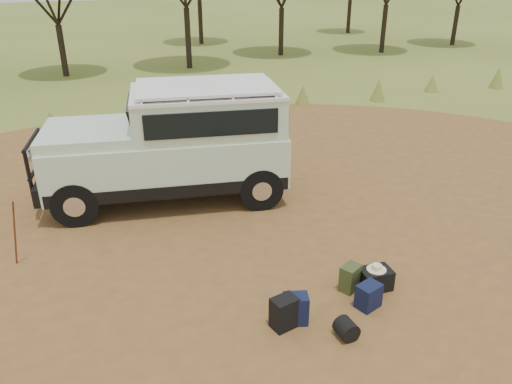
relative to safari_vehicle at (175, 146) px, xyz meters
name	(u,v)px	position (x,y,z in m)	size (l,w,h in m)	color
ground	(244,254)	(0.51, -2.89, -1.26)	(140.00, 140.00, 0.00)	olive
dirt_clearing	(244,253)	(0.51, -2.89, -1.25)	(23.00, 23.00, 0.01)	brown
grass_fringe	(151,114)	(0.63, 5.78, -0.86)	(36.60, 1.60, 0.90)	olive
safari_vehicle	(175,146)	(0.00, 0.00, 0.00)	(5.66, 3.13, 2.61)	silver
walking_staff	(15,233)	(-3.36, -1.69, -0.60)	(0.03, 0.03, 1.33)	#5F3116
backpack_black	(284,313)	(0.30, -5.05, -1.00)	(0.37, 0.28, 0.51)	black
backpack_navy	(296,309)	(0.51, -5.02, -1.01)	(0.37, 0.27, 0.49)	#111D37
backpack_olive	(350,278)	(1.72, -4.64, -1.03)	(0.33, 0.24, 0.46)	#3F4921
duffel_navy	(369,296)	(1.74, -5.14, -1.05)	(0.37, 0.28, 0.42)	#111D37
hard_case	(375,279)	(2.14, -4.76, -1.07)	(0.52, 0.37, 0.37)	black
stuff_sack	(346,329)	(1.04, -5.61, -1.11)	(0.30, 0.30, 0.30)	black
safari_hat	(377,268)	(2.14, -4.76, -0.85)	(0.33, 0.33, 0.09)	beige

